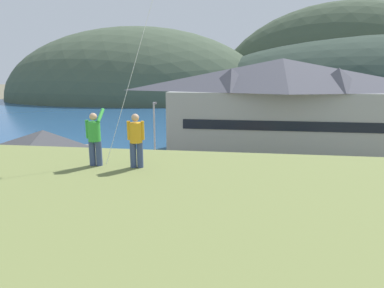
{
  "coord_description": "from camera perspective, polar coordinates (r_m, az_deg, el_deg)",
  "views": [
    {
      "loc": [
        4.42,
        -18.63,
        9.89
      ],
      "look_at": [
        0.59,
        9.0,
        3.83
      ],
      "focal_mm": 29.78,
      "sensor_mm": 36.0,
      "label": 1
    }
  ],
  "objects": [
    {
      "name": "parked_car_lone_by_shed",
      "position": [
        26.63,
        23.12,
        -8.12
      ],
      "size": [
        4.35,
        2.36,
        1.82
      ],
      "color": "#236633",
      "rests_on": "parking_lot_pad"
    },
    {
      "name": "ground_plane",
      "position": [
        21.55,
        -5.02,
        -15.1
      ],
      "size": [
        600.0,
        600.0,
        0.0
      ],
      "primitive_type": "plane",
      "color": "#66604C"
    },
    {
      "name": "storage_shed_near_lot",
      "position": [
        30.42,
        -24.73,
        -2.46
      ],
      "size": [
        7.78,
        5.56,
        5.3
      ],
      "color": "#756B5B",
      "rests_on": "ground"
    },
    {
      "name": "bay_water",
      "position": [
        79.37,
        4.66,
        5.07
      ],
      "size": [
        360.0,
        84.0,
        0.03
      ],
      "primitive_type": "cube",
      "color": "navy",
      "rests_on": "ground"
    },
    {
      "name": "parked_car_back_row_right",
      "position": [
        26.8,
        12.6,
        -7.27
      ],
      "size": [
        4.27,
        2.19,
        1.82
      ],
      "color": "#B28923",
      "rests_on": "parking_lot_pad"
    },
    {
      "name": "parked_car_back_row_left",
      "position": [
        27.44,
        -4.12,
        -6.53
      ],
      "size": [
        4.25,
        2.16,
        1.82
      ],
      "color": "slate",
      "rests_on": "parking_lot_pad"
    },
    {
      "name": "far_hill_east_peak",
      "position": [
        143.53,
        25.63,
        7.11
      ],
      "size": [
        105.35,
        48.6,
        75.32
      ],
      "primitive_type": "ellipsoid",
      "color": "#3D4C38",
      "rests_on": "ground"
    },
    {
      "name": "person_companion",
      "position": [
        10.28,
        -10.0,
        0.89
      ],
      "size": [
        0.55,
        0.4,
        1.74
      ],
      "color": "#384770",
      "rests_on": "grassy_hill_foreground"
    },
    {
      "name": "harbor_lodge",
      "position": [
        40.58,
        15.54,
        6.67
      ],
      "size": [
        28.38,
        9.78,
        11.83
      ],
      "color": "#999E99",
      "rests_on": "ground"
    },
    {
      "name": "parking_lot_pad",
      "position": [
        25.98,
        -2.54,
        -10.01
      ],
      "size": [
        40.0,
        20.0,
        0.1
      ],
      "primitive_type": "cube",
      "color": "gray",
      "rests_on": "ground"
    },
    {
      "name": "wharf_dock",
      "position": [
        52.13,
        1.92,
        1.7
      ],
      "size": [
        3.2,
        11.08,
        0.7
      ],
      "color": "#70604C",
      "rests_on": "ground"
    },
    {
      "name": "far_hill_west_ridge",
      "position": [
        136.74,
        -9.81,
        7.93
      ],
      "size": [
        108.96,
        73.41,
        57.37
      ],
      "primitive_type": "ellipsoid",
      "color": "#42513D",
      "rests_on": "ground"
    },
    {
      "name": "parked_car_mid_row_near",
      "position": [
        21.32,
        1.66,
        -12.19
      ],
      "size": [
        4.21,
        2.08,
        1.82
      ],
      "color": "black",
      "rests_on": "parking_lot_pad"
    },
    {
      "name": "parked_car_corner_spot",
      "position": [
        21.84,
        14.98,
        -12.02
      ],
      "size": [
        4.31,
        2.28,
        1.82
      ],
      "color": "red",
      "rests_on": "parking_lot_pad"
    },
    {
      "name": "parking_light_pole",
      "position": [
        30.69,
        -6.7,
        1.63
      ],
      "size": [
        0.24,
        0.78,
        7.27
      ],
      "color": "#ADADB2",
      "rests_on": "parking_lot_pad"
    },
    {
      "name": "person_kite_flyer",
      "position": [
        10.82,
        -17.06,
        1.19
      ],
      "size": [
        0.52,
        0.67,
        1.86
      ],
      "color": "#384770",
      "rests_on": "grassy_hill_foreground"
    },
    {
      "name": "parked_car_front_row_red",
      "position": [
        23.28,
        -13.19,
        -10.35
      ],
      "size": [
        4.24,
        2.13,
        1.82
      ],
      "color": "navy",
      "rests_on": "parking_lot_pad"
    },
    {
      "name": "parked_car_front_row_end",
      "position": [
        25.31,
        -23.12,
        -9.18
      ],
      "size": [
        4.3,
        2.25,
        1.82
      ],
      "color": "navy",
      "rests_on": "parking_lot_pad"
    },
    {
      "name": "moored_boat_wharfside",
      "position": [
        54.14,
        -1.56,
        2.5
      ],
      "size": [
        2.49,
        7.17,
        2.16
      ],
      "color": "navy",
      "rests_on": "ground"
    },
    {
      "name": "far_hill_center_saddle",
      "position": [
        138.3,
        31.13,
        6.41
      ],
      "size": [
        146.82,
        67.27,
        48.34
      ],
      "primitive_type": "ellipsoid",
      "color": "#2D3D33",
      "rests_on": "ground"
    }
  ]
}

